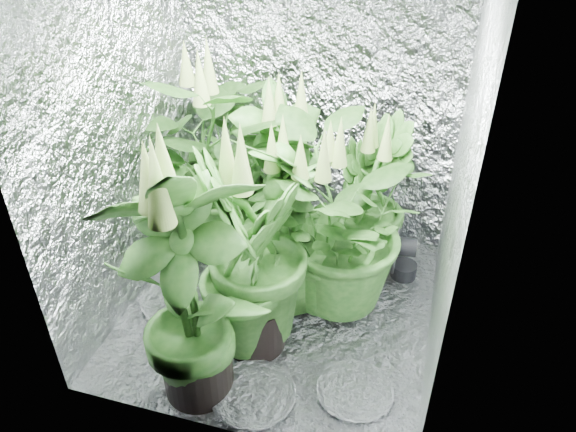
{
  "coord_description": "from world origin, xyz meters",
  "views": [
    {
      "loc": [
        0.67,
        -2.17,
        2.16
      ],
      "look_at": [
        0.05,
        0.0,
        0.62
      ],
      "focal_mm": 35.0,
      "sensor_mm": 36.0,
      "label": 1
    }
  ],
  "objects_px": {
    "plant_b": "(279,177)",
    "plant_e": "(336,227)",
    "plant_a": "(211,157)",
    "circulation_fan": "(400,253)",
    "plant_c": "(370,200)",
    "plant_g": "(252,258)",
    "plant_d": "(282,226)",
    "plant_f": "(187,286)"
  },
  "relations": [
    {
      "from": "plant_a",
      "to": "plant_g",
      "type": "relative_size",
      "value": 1.07
    },
    {
      "from": "plant_e",
      "to": "plant_d",
      "type": "bearing_deg",
      "value": -171.26
    },
    {
      "from": "plant_d",
      "to": "plant_e",
      "type": "distance_m",
      "value": 0.27
    },
    {
      "from": "circulation_fan",
      "to": "plant_a",
      "type": "bearing_deg",
      "value": 175.66
    },
    {
      "from": "plant_e",
      "to": "plant_g",
      "type": "bearing_deg",
      "value": -128.3
    },
    {
      "from": "plant_a",
      "to": "plant_f",
      "type": "height_order",
      "value": "plant_f"
    },
    {
      "from": "plant_c",
      "to": "plant_d",
      "type": "height_order",
      "value": "plant_d"
    },
    {
      "from": "plant_b",
      "to": "plant_e",
      "type": "height_order",
      "value": "plant_b"
    },
    {
      "from": "plant_a",
      "to": "plant_c",
      "type": "height_order",
      "value": "plant_a"
    },
    {
      "from": "plant_a",
      "to": "plant_f",
      "type": "xyz_separation_m",
      "value": [
        0.35,
        -1.09,
        0.02
      ]
    },
    {
      "from": "plant_b",
      "to": "plant_f",
      "type": "height_order",
      "value": "plant_f"
    },
    {
      "from": "plant_f",
      "to": "plant_g",
      "type": "bearing_deg",
      "value": 64.65
    },
    {
      "from": "plant_d",
      "to": "circulation_fan",
      "type": "distance_m",
      "value": 0.78
    },
    {
      "from": "plant_g",
      "to": "circulation_fan",
      "type": "height_order",
      "value": "plant_g"
    },
    {
      "from": "plant_e",
      "to": "plant_f",
      "type": "height_order",
      "value": "plant_f"
    },
    {
      "from": "plant_b",
      "to": "plant_d",
      "type": "distance_m",
      "value": 0.47
    },
    {
      "from": "plant_a",
      "to": "plant_c",
      "type": "bearing_deg",
      "value": 1.17
    },
    {
      "from": "plant_c",
      "to": "plant_g",
      "type": "xyz_separation_m",
      "value": [
        -0.43,
        -0.78,
        0.08
      ]
    },
    {
      "from": "plant_b",
      "to": "plant_c",
      "type": "xyz_separation_m",
      "value": [
        0.54,
        -0.02,
        -0.05
      ]
    },
    {
      "from": "plant_b",
      "to": "plant_e",
      "type": "xyz_separation_m",
      "value": [
        0.42,
        -0.41,
        0.0
      ]
    },
    {
      "from": "plant_f",
      "to": "circulation_fan",
      "type": "bearing_deg",
      "value": 53.42
    },
    {
      "from": "plant_a",
      "to": "plant_e",
      "type": "relative_size",
      "value": 1.18
    },
    {
      "from": "plant_b",
      "to": "plant_f",
      "type": "bearing_deg",
      "value": -92.49
    },
    {
      "from": "plant_d",
      "to": "plant_f",
      "type": "bearing_deg",
      "value": -106.29
    },
    {
      "from": "plant_a",
      "to": "plant_d",
      "type": "xyz_separation_m",
      "value": [
        0.55,
        -0.4,
        -0.11
      ]
    },
    {
      "from": "plant_a",
      "to": "plant_g",
      "type": "height_order",
      "value": "plant_a"
    },
    {
      "from": "plant_b",
      "to": "circulation_fan",
      "type": "relative_size",
      "value": 2.96
    },
    {
      "from": "plant_b",
      "to": "plant_f",
      "type": "distance_m",
      "value": 1.14
    },
    {
      "from": "plant_c",
      "to": "plant_f",
      "type": "relative_size",
      "value": 0.75
    },
    {
      "from": "plant_f",
      "to": "plant_e",
      "type": "bearing_deg",
      "value": 57.22
    },
    {
      "from": "plant_f",
      "to": "plant_c",
      "type": "bearing_deg",
      "value": 62.25
    },
    {
      "from": "plant_a",
      "to": "circulation_fan",
      "type": "bearing_deg",
      "value": -1.04
    },
    {
      "from": "plant_a",
      "to": "plant_b",
      "type": "height_order",
      "value": "plant_a"
    },
    {
      "from": "plant_b",
      "to": "plant_g",
      "type": "distance_m",
      "value": 0.81
    },
    {
      "from": "plant_b",
      "to": "plant_d",
      "type": "xyz_separation_m",
      "value": [
        0.15,
        -0.45,
        -0.02
      ]
    },
    {
      "from": "plant_b",
      "to": "plant_c",
      "type": "height_order",
      "value": "plant_b"
    },
    {
      "from": "plant_a",
      "to": "plant_b",
      "type": "xyz_separation_m",
      "value": [
        0.4,
        0.04,
        -0.09
      ]
    },
    {
      "from": "plant_f",
      "to": "plant_d",
      "type": "bearing_deg",
      "value": 73.71
    },
    {
      "from": "plant_c",
      "to": "plant_e",
      "type": "distance_m",
      "value": 0.4
    },
    {
      "from": "plant_a",
      "to": "plant_c",
      "type": "xyz_separation_m",
      "value": [
        0.94,
        0.02,
        -0.14
      ]
    },
    {
      "from": "plant_c",
      "to": "plant_e",
      "type": "relative_size",
      "value": 0.93
    },
    {
      "from": "plant_d",
      "to": "plant_a",
      "type": "bearing_deg",
      "value": 143.8
    }
  ]
}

